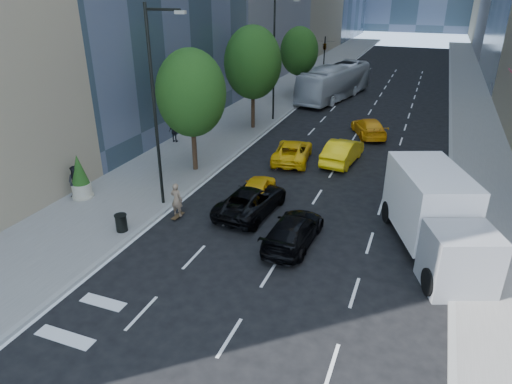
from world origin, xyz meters
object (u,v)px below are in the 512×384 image
at_px(trash_can, 121,223).
at_px(city_bus, 335,82).
at_px(black_sedan_mercedes, 293,230).
at_px(box_truck, 435,215).
at_px(planter_shrub, 80,177).
at_px(skateboarder, 177,202).
at_px(black_sedan_lincoln, 251,200).

bearing_deg(trash_can, city_bus, 84.04).
bearing_deg(city_bus, black_sedan_mercedes, -68.83).
xyz_separation_m(box_truck, planter_shrub, (-18.08, -1.31, -0.44)).
bearing_deg(trash_can, box_truck, 15.00).
bearing_deg(planter_shrub, trash_can, -28.87).
bearing_deg(black_sedan_mercedes, box_truck, -162.69).
bearing_deg(skateboarder, city_bus, -90.29).
bearing_deg(box_truck, city_bus, 88.91).
relative_size(skateboarder, planter_shrub, 0.72).
height_order(skateboarder, city_bus, city_bus).
bearing_deg(trash_can, planter_shrub, 151.13).
xyz_separation_m(black_sedan_lincoln, city_bus, (-1.63, 27.33, 1.00)).
distance_m(black_sedan_lincoln, black_sedan_mercedes, 3.71).
bearing_deg(black_sedan_lincoln, city_bus, -81.21).
height_order(box_truck, trash_can, box_truck).
relative_size(box_truck, planter_shrub, 3.11).
height_order(black_sedan_lincoln, box_truck, box_truck).
bearing_deg(city_bus, box_truck, -57.12).
distance_m(skateboarder, black_sedan_lincoln, 3.81).
bearing_deg(box_truck, black_sedan_mercedes, 173.91).
bearing_deg(planter_shrub, box_truck, 4.13).
relative_size(skateboarder, black_sedan_mercedes, 0.38).
bearing_deg(black_sedan_lincoln, trash_can, 46.48).
height_order(skateboarder, planter_shrub, planter_shrub).
relative_size(skateboarder, black_sedan_lincoln, 0.35).
bearing_deg(trash_can, black_sedan_lincoln, 41.11).
bearing_deg(black_sedan_mercedes, black_sedan_lincoln, -35.59).
distance_m(skateboarder, trash_can, 2.92).
bearing_deg(trash_can, skateboarder, 55.22).
xyz_separation_m(black_sedan_lincoln, trash_can, (-4.94, -4.31, -0.14)).
distance_m(black_sedan_mercedes, planter_shrub, 12.22).
relative_size(black_sedan_lincoln, black_sedan_mercedes, 1.08).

